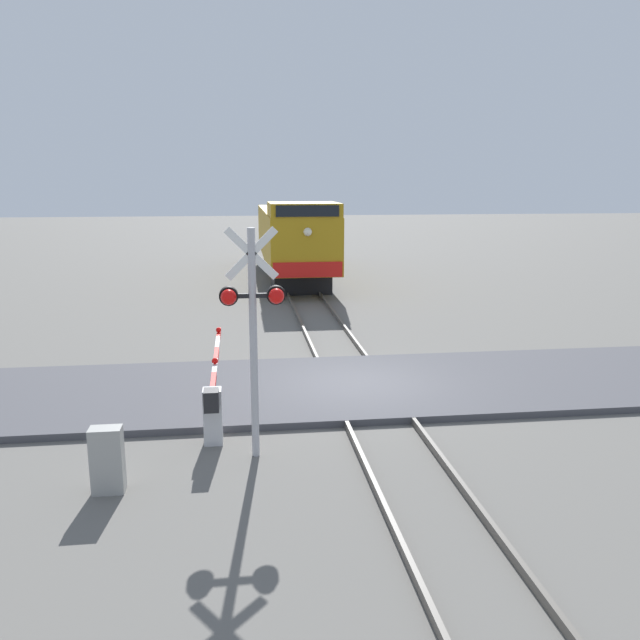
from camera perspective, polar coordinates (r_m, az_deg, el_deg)
ground_plane at (r=16.01m, az=3.44°, el=-6.12°), size 160.00×160.00×0.00m
rail_track_left at (r=15.87m, az=0.88°, el=-5.97°), size 0.08×80.00×0.15m
rail_track_right at (r=16.13m, az=5.96°, el=-5.74°), size 0.08×80.00×0.15m
road_surface at (r=15.99m, az=3.44°, el=-5.85°), size 36.00×4.93×0.16m
locomotive at (r=33.83m, az=-2.42°, el=7.33°), size 3.06×14.96×4.11m
crossing_signal at (r=11.53m, az=-5.98°, el=0.33°), size 1.18×0.33×4.27m
crossing_gate at (r=13.51m, az=-9.40°, el=-6.38°), size 0.36×6.03×1.22m
utility_cabinet at (r=11.33m, az=-18.36°, el=-11.72°), size 0.52×0.33×1.12m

